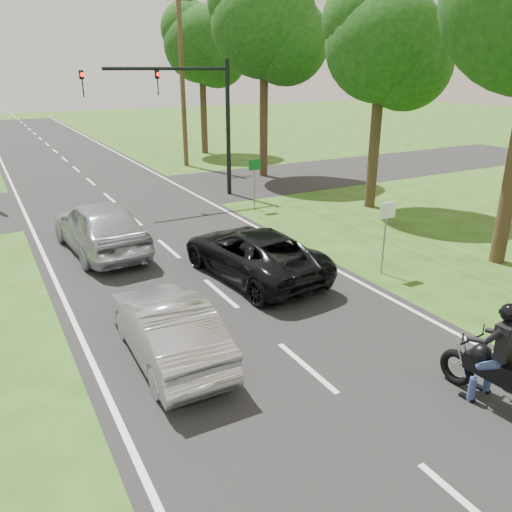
# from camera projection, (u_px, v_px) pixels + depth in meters

# --- Properties ---
(ground) EXTENTS (140.00, 140.00, 0.00)m
(ground) POSITION_uv_depth(u_px,v_px,m) (306.00, 367.00, 9.94)
(ground) COLOR #2A4814
(ground) RESTS_ON ground
(road) EXTENTS (8.00, 100.00, 0.01)m
(road) POSITION_uv_depth(u_px,v_px,m) (150.00, 233.00, 18.12)
(road) COLOR black
(road) RESTS_ON ground
(cross_road) EXTENTS (60.00, 7.00, 0.01)m
(cross_road) POSITION_uv_depth(u_px,v_px,m) (109.00, 198.00, 23.02)
(cross_road) COLOR black
(cross_road) RESTS_ON ground
(motorcycle_rider) EXTENTS (0.66, 2.34, 2.01)m
(motorcycle_rider) POSITION_uv_depth(u_px,v_px,m) (505.00, 369.00, 8.49)
(motorcycle_rider) COLOR black
(motorcycle_rider) RESTS_ON ground
(dark_suv) EXTENTS (2.79, 5.19, 1.38)m
(dark_suv) POSITION_uv_depth(u_px,v_px,m) (253.00, 253.00, 14.13)
(dark_suv) COLOR black
(dark_suv) RESTS_ON road
(silver_sedan) EXTENTS (1.50, 4.12, 1.35)m
(silver_sedan) POSITION_uv_depth(u_px,v_px,m) (167.00, 327.00, 10.08)
(silver_sedan) COLOR #A8A7AC
(silver_sedan) RESTS_ON road
(silver_suv) EXTENTS (2.40, 5.16, 1.71)m
(silver_suv) POSITION_uv_depth(u_px,v_px,m) (100.00, 226.00, 15.96)
(silver_suv) COLOR #ACAEB5
(silver_suv) RESTS_ON road
(traffic_signal) EXTENTS (6.38, 0.44, 6.00)m
(traffic_signal) POSITION_uv_depth(u_px,v_px,m) (189.00, 105.00, 21.46)
(traffic_signal) COLOR black
(traffic_signal) RESTS_ON ground
(utility_pole_far) EXTENTS (1.60, 0.28, 10.00)m
(utility_pole_far) POSITION_uv_depth(u_px,v_px,m) (182.00, 78.00, 28.97)
(utility_pole_far) COLOR brown
(utility_pole_far) RESTS_ON ground
(sign_white) EXTENTS (0.55, 0.07, 2.12)m
(sign_white) POSITION_uv_depth(u_px,v_px,m) (387.00, 221.00, 13.96)
(sign_white) COLOR slate
(sign_white) RESTS_ON ground
(sign_green) EXTENTS (0.55, 0.07, 2.12)m
(sign_green) POSITION_uv_depth(u_px,v_px,m) (255.00, 172.00, 20.59)
(sign_green) COLOR slate
(sign_green) RESTS_ON ground
(tree_row_c) EXTENTS (4.80, 4.65, 8.76)m
(tree_row_c) POSITION_uv_depth(u_px,v_px,m) (391.00, 51.00, 19.39)
(tree_row_c) COLOR #332316
(tree_row_c) RESTS_ON ground
(tree_row_d) EXTENTS (5.76, 5.58, 10.45)m
(tree_row_d) POSITION_uv_depth(u_px,v_px,m) (272.00, 30.00, 25.18)
(tree_row_d) COLOR #332316
(tree_row_d) RESTS_ON ground
(tree_row_e) EXTENTS (5.28, 5.12, 9.61)m
(tree_row_e) POSITION_uv_depth(u_px,v_px,m) (207.00, 49.00, 32.94)
(tree_row_e) COLOR #332316
(tree_row_e) RESTS_ON ground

